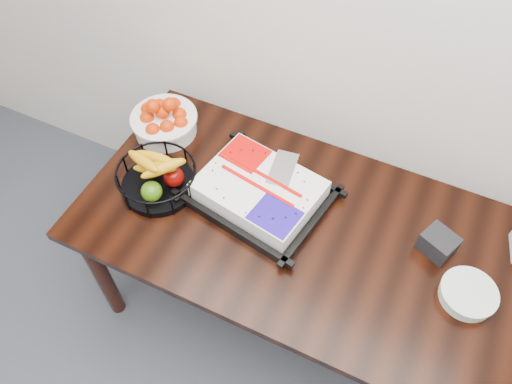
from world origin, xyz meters
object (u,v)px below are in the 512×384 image
at_px(table, 308,242).
at_px(plate_stack, 468,294).
at_px(fruit_basket, 157,177).
at_px(napkin_box, 438,243).
at_px(tangerine_bowl, 164,118).
at_px(cake_tray, 259,191).

distance_m(table, plate_stack, 0.61).
height_order(table, plate_stack, plate_stack).
bearing_deg(fruit_basket, napkin_box, 10.24).
height_order(fruit_basket, napkin_box, fruit_basket).
distance_m(table, tangerine_bowl, 0.81).
distance_m(table, napkin_box, 0.49).
xyz_separation_m(table, napkin_box, (0.45, 0.12, 0.13)).
height_order(tangerine_bowl, napkin_box, tangerine_bowl).
distance_m(tangerine_bowl, napkin_box, 1.23).
relative_size(table, cake_tray, 3.12).
bearing_deg(tangerine_bowl, plate_stack, -9.80).
bearing_deg(table, fruit_basket, -173.26).
relative_size(table, napkin_box, 15.12).
xyz_separation_m(cake_tray, tangerine_bowl, (-0.53, 0.16, 0.03)).
xyz_separation_m(tangerine_bowl, fruit_basket, (0.14, -0.28, -0.01)).
xyz_separation_m(table, tangerine_bowl, (-0.77, 0.21, 0.17)).
distance_m(cake_tray, tangerine_bowl, 0.56).
bearing_deg(cake_tray, table, -12.14).
relative_size(tangerine_bowl, plate_stack, 1.47).
bearing_deg(napkin_box, plate_stack, -46.10).
bearing_deg(napkin_box, tangerine_bowl, 175.85).
bearing_deg(cake_tray, plate_stack, -5.29).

